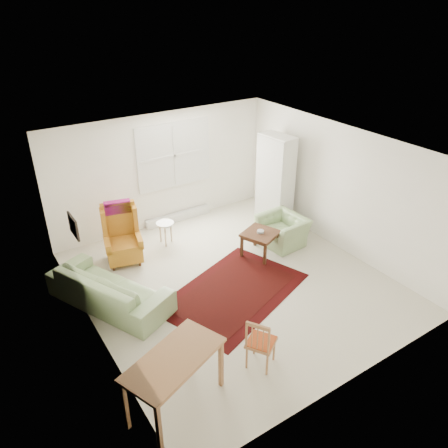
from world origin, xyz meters
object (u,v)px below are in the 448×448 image
coffee_table (260,244)px  desk_chair (261,341)px  desk (176,382)px  stool (166,233)px  cabinet (275,180)px  armchair (283,228)px  sofa (109,282)px  wingback_chair (122,235)px

coffee_table → desk_chair: 2.91m
desk → desk_chair: desk_chair is taller
stool → cabinet: (2.50, -0.43, 0.76)m
stool → desk_chair: size_ratio=0.58×
armchair → coffee_table: armchair is taller
sofa → wingback_chair: bearing=-56.9°
coffee_table → stool: size_ratio=1.27×
cabinet → desk: 5.37m
coffee_table → stool: bearing=133.7°
desk_chair → wingback_chair: bearing=-23.1°
sofa → desk: sofa is taller
wingback_chair → desk: 3.60m
wingback_chair → desk: size_ratio=0.91×
wingback_chair → sofa: bearing=-108.2°
cabinet → wingback_chair: bearing=170.1°
stool → desk: 4.09m
coffee_table → desk_chair: bearing=-127.0°
sofa → wingback_chair: wingback_chair is taller
sofa → desk_chair: bearing=-177.3°
armchair → desk_chair: 3.43m
wingback_chair → stool: 1.06m
armchair → coffee_table: size_ratio=1.48×
coffee_table → cabinet: (1.14, 0.99, 0.75)m
armchair → stool: armchair is taller
wingback_chair → coffee_table: (2.34, -1.23, -0.33)m
coffee_table → cabinet: cabinet is taller
wingback_chair → coffee_table: bearing=-13.9°
stool → desk_chair: 3.77m
desk → cabinet: bearing=38.1°
wingback_chair → coffee_table: wingback_chair is taller
armchair → desk_chair: bearing=-48.5°
sofa → cabinet: cabinet is taller
armchair → wingback_chair: bearing=-113.9°
desk → desk_chair: (1.31, -0.02, 0.01)m
sofa → coffee_table: bearing=-117.4°
armchair → cabinet: size_ratio=0.46×
stool → desk: desk is taller
desk → sofa: bearing=89.3°
stool → desk_chair: (-0.39, -3.74, 0.18)m
armchair → coffee_table: 0.69m
cabinet → desk_chair: 4.43m
sofa → armchair: (3.70, -0.02, -0.08)m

